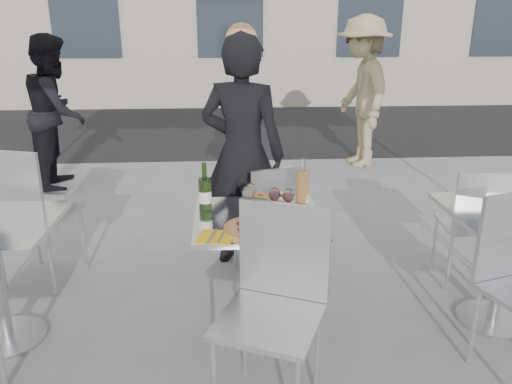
{
  "coord_description": "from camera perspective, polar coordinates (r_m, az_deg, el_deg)",
  "views": [
    {
      "loc": [
        -0.18,
        -2.64,
        1.8
      ],
      "look_at": [
        0.0,
        0.15,
        0.85
      ],
      "focal_mm": 35.0,
      "sensor_mm": 36.0,
      "label": 1
    }
  ],
  "objects": [
    {
      "name": "wineglass_red_b",
      "position": [
        2.86,
        3.73,
        -0.5
      ],
      "size": [
        0.07,
        0.07,
        0.16
      ],
      "color": "white",
      "rests_on": "main_table"
    },
    {
      "name": "pizza_near",
      "position": [
        2.67,
        -0.01,
        -4.15
      ],
      "size": [
        0.35,
        0.35,
        0.02
      ],
      "color": "#BF884A",
      "rests_on": "main_table"
    },
    {
      "name": "wineglass_white_a",
      "position": [
        2.9,
        -0.92,
        -0.2
      ],
      "size": [
        0.07,
        0.07,
        0.16
      ],
      "color": "white",
      "rests_on": "main_table"
    },
    {
      "name": "salad_plate",
      "position": [
        2.9,
        0.33,
        -1.73
      ],
      "size": [
        0.22,
        0.22,
        0.09
      ],
      "color": "white",
      "rests_on": "main_table"
    },
    {
      "name": "ground",
      "position": [
        3.2,
        0.18,
        -15.45
      ],
      "size": [
        80.0,
        80.0,
        0.0
      ],
      "primitive_type": "plane",
      "color": "slate"
    },
    {
      "name": "chair_near",
      "position": [
        2.41,
        2.3,
        -11.37
      ],
      "size": [
        0.6,
        0.61,
        1.0
      ],
      "rotation": [
        0.0,
        0.0,
        -0.41
      ],
      "color": "silver",
      "rests_on": "ground"
    },
    {
      "name": "wine_bottle",
      "position": [
        2.91,
        -5.85,
        -0.08
      ],
      "size": [
        0.07,
        0.08,
        0.29
      ],
      "color": "#325921",
      "rests_on": "main_table"
    },
    {
      "name": "side_table_right",
      "position": [
        3.38,
        26.63,
        -5.28
      ],
      "size": [
        0.72,
        0.72,
        0.75
      ],
      "color": "#B7BABF",
      "rests_on": "ground"
    },
    {
      "name": "napkin_right",
      "position": [
        2.66,
        6.38,
        -4.56
      ],
      "size": [
        0.19,
        0.2,
        0.01
      ],
      "rotation": [
        0.0,
        0.0,
        -0.06
      ],
      "color": "yellow",
      "rests_on": "main_table"
    },
    {
      "name": "pizza_far",
      "position": [
        3.05,
        1.2,
        -1.08
      ],
      "size": [
        0.33,
        0.33,
        0.03
      ],
      "color": "white",
      "rests_on": "main_table"
    },
    {
      "name": "carafe",
      "position": [
        3.01,
        5.33,
        0.61
      ],
      "size": [
        0.08,
        0.08,
        0.29
      ],
      "color": "tan",
      "rests_on": "main_table"
    },
    {
      "name": "pedestrian_a",
      "position": [
        6.09,
        -21.85,
        8.47
      ],
      "size": [
        0.72,
        0.89,
        1.7
      ],
      "primitive_type": "imported",
      "rotation": [
        0.0,
        0.0,
        1.67
      ],
      "color": "black",
      "rests_on": "ground"
    },
    {
      "name": "woman_diner",
      "position": [
        3.71,
        -1.55,
        4.35
      ],
      "size": [
        0.75,
        0.62,
        1.75
      ],
      "primitive_type": "imported",
      "rotation": [
        0.0,
        0.0,
        2.78
      ],
      "color": "black",
      "rests_on": "ground"
    },
    {
      "name": "chair_far",
      "position": [
        3.53,
        1.79,
        -2.46
      ],
      "size": [
        0.52,
        0.53,
        0.88
      ],
      "rotation": [
        0.0,
        0.0,
        3.5
      ],
      "color": "silver",
      "rests_on": "ground"
    },
    {
      "name": "sugar_shaker",
      "position": [
        2.94,
        3.08,
        -1.07
      ],
      "size": [
        0.06,
        0.06,
        0.11
      ],
      "color": "white",
      "rests_on": "main_table"
    },
    {
      "name": "wineglass_white_b",
      "position": [
        2.94,
        -0.55,
        0.12
      ],
      "size": [
        0.07,
        0.07,
        0.16
      ],
      "color": "white",
      "rests_on": "main_table"
    },
    {
      "name": "side_chair_rfar",
      "position": [
        3.76,
        23.87,
        -2.76
      ],
      "size": [
        0.44,
        0.46,
        0.89
      ],
      "rotation": [
        0.0,
        0.0,
        3.03
      ],
      "color": "silver",
      "rests_on": "ground"
    },
    {
      "name": "napkin_left",
      "position": [
        2.59,
        -4.6,
        -5.13
      ],
      "size": [
        0.22,
        0.22,
        0.01
      ],
      "rotation": [
        0.0,
        0.0,
        -0.24
      ],
      "color": "yellow",
      "rests_on": "main_table"
    },
    {
      "name": "pedestrian_b",
      "position": [
        6.66,
        11.97,
        11.06
      ],
      "size": [
        0.78,
        1.27,
        1.91
      ],
      "primitive_type": "imported",
      "rotation": [
        0.0,
        0.0,
        4.77
      ],
      "color": "#9C8C64",
      "rests_on": "ground"
    },
    {
      "name": "side_chair_lfar",
      "position": [
        3.75,
        -24.76,
        -1.5
      ],
      "size": [
        0.59,
        0.6,
        1.03
      ],
      "rotation": [
        0.0,
        0.0,
        2.84
      ],
      "color": "silver",
      "rests_on": "ground"
    },
    {
      "name": "wineglass_red_a",
      "position": [
        2.88,
        2.12,
        -0.34
      ],
      "size": [
        0.07,
        0.07,
        0.16
      ],
      "color": "white",
      "rests_on": "main_table"
    },
    {
      "name": "main_table",
      "position": [
        2.93,
        0.19,
        -6.71
      ],
      "size": [
        0.72,
        0.72,
        0.75
      ],
      "color": "#B7BABF",
      "rests_on": "ground"
    },
    {
      "name": "street_asphalt",
      "position": [
        9.32,
        -2.59,
        7.63
      ],
      "size": [
        24.0,
        5.0,
        0.0
      ],
      "primitive_type": "cube",
      "color": "black",
      "rests_on": "ground"
    }
  ]
}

